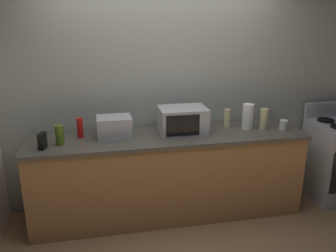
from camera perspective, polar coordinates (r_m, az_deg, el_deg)
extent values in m
plane|color=#93704C|center=(3.76, 1.27, -16.57)|extent=(8.00, 8.00, 0.00)
cube|color=#9EA399|center=(3.97, -1.19, 6.60)|extent=(6.40, 0.10, 2.70)
cube|color=#B27F4C|center=(3.88, 0.00, -8.03)|extent=(2.80, 0.60, 0.86)
cube|color=#514C42|center=(3.71, 0.00, -1.77)|extent=(2.84, 0.64, 0.04)
cube|color=#B7BABF|center=(4.72, 23.82, 2.40)|extent=(0.60, 0.04, 0.18)
cylinder|color=black|center=(4.54, 23.48, 0.85)|extent=(0.18, 0.18, 0.02)
cube|color=#B7BABF|center=(3.74, 2.32, 0.90)|extent=(0.48, 0.34, 0.27)
cube|color=black|center=(3.57, 2.36, 0.06)|extent=(0.34, 0.01, 0.21)
cube|color=#B7BABF|center=(3.66, -8.41, -0.16)|extent=(0.34, 0.26, 0.21)
cylinder|color=white|center=(3.97, 12.40, 1.48)|extent=(0.12, 0.12, 0.27)
cube|color=black|center=(3.52, -19.10, -2.23)|extent=(0.07, 0.12, 0.15)
cylinder|color=beige|center=(3.99, 9.22, 1.22)|extent=(0.06, 0.06, 0.20)
cylinder|color=#4C6B19|center=(3.57, -16.63, -1.38)|extent=(0.08, 0.08, 0.19)
cylinder|color=red|center=(3.72, -13.63, -0.27)|extent=(0.06, 0.06, 0.20)
cylinder|color=beige|center=(3.98, 14.78, 1.06)|extent=(0.08, 0.08, 0.23)
cylinder|color=white|center=(4.07, 17.64, 0.21)|extent=(0.08, 0.08, 0.10)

